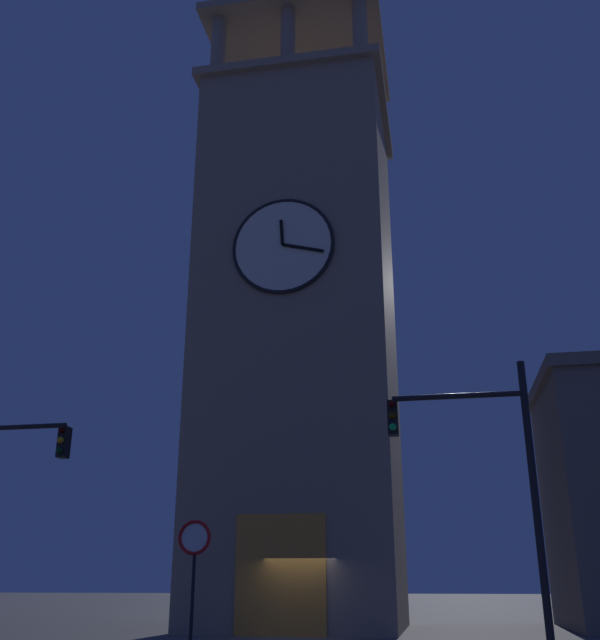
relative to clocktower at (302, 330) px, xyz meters
The scene contains 4 objects.
ground_plane 12.90m from the clocktower, 99.91° to the left, with size 200.00×200.00×0.00m, color #4C4C51.
clocktower is the anchor object (origin of this frame).
traffic_signal_mid 17.82m from the clocktower, 114.71° to the left, with size 2.97×0.41×6.17m.
no_horn_sign 16.61m from the clocktower, 90.06° to the left, with size 0.78×0.14×3.07m.
Camera 1 is at (-4.88, 25.84, 1.72)m, focal length 40.52 mm.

